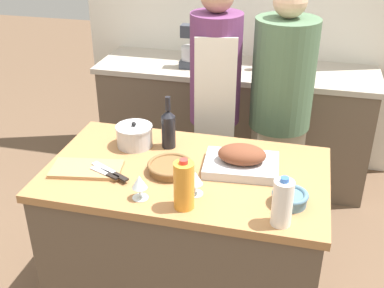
{
  "coord_description": "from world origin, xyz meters",
  "views": [
    {
      "loc": [
        0.51,
        -1.92,
        2.08
      ],
      "look_at": [
        0.0,
        0.12,
        0.96
      ],
      "focal_mm": 45.0,
      "sensor_mm": 36.0,
      "label": 1
    }
  ],
  "objects_px": {
    "roasting_pan": "(242,160)",
    "person_cook_guest": "(280,108)",
    "milk_jug": "(282,203)",
    "condiment_bottle_short": "(258,51)",
    "wine_glass_right": "(139,183)",
    "knife_chef": "(111,172)",
    "wine_glass_left": "(195,179)",
    "stock_pot": "(135,136)",
    "stand_mixer": "(193,50)",
    "wine_bottle_green": "(168,128)",
    "cutting_board": "(87,169)",
    "knife_paring": "(106,173)",
    "juice_jug": "(184,185)",
    "condiment_bottle_tall": "(257,60)",
    "mixing_bowl": "(290,198)",
    "wicker_basket": "(170,167)",
    "person_cook_aproned": "(215,101)"
  },
  "relations": [
    {
      "from": "wicker_basket",
      "to": "milk_jug",
      "type": "height_order",
      "value": "milk_jug"
    },
    {
      "from": "wine_glass_left",
      "to": "roasting_pan",
      "type": "bearing_deg",
      "value": 57.39
    },
    {
      "from": "stand_mixer",
      "to": "wine_bottle_green",
      "type": "bearing_deg",
      "value": -82.21
    },
    {
      "from": "condiment_bottle_short",
      "to": "person_cook_aproned",
      "type": "bearing_deg",
      "value": -100.5
    },
    {
      "from": "stand_mixer",
      "to": "milk_jug",
      "type": "bearing_deg",
      "value": -65.41
    },
    {
      "from": "stock_pot",
      "to": "condiment_bottle_tall",
      "type": "distance_m",
      "value": 1.38
    },
    {
      "from": "juice_jug",
      "to": "knife_paring",
      "type": "xyz_separation_m",
      "value": [
        -0.42,
        0.14,
        -0.09
      ]
    },
    {
      "from": "stock_pot",
      "to": "juice_jug",
      "type": "relative_size",
      "value": 0.83
    },
    {
      "from": "milk_jug",
      "to": "condiment_bottle_tall",
      "type": "bearing_deg",
      "value": 100.17
    },
    {
      "from": "roasting_pan",
      "to": "person_cook_guest",
      "type": "xyz_separation_m",
      "value": [
        0.13,
        0.74,
        -0.03
      ]
    },
    {
      "from": "milk_jug",
      "to": "wine_bottle_green",
      "type": "xyz_separation_m",
      "value": [
        -0.62,
        0.52,
        0.01
      ]
    },
    {
      "from": "knife_chef",
      "to": "person_cook_guest",
      "type": "bearing_deg",
      "value": 53.07
    },
    {
      "from": "stock_pot",
      "to": "stand_mixer",
      "type": "relative_size",
      "value": 0.61
    },
    {
      "from": "wine_glass_left",
      "to": "stand_mixer",
      "type": "height_order",
      "value": "stand_mixer"
    },
    {
      "from": "juice_jug",
      "to": "stand_mixer",
      "type": "relative_size",
      "value": 0.74
    },
    {
      "from": "mixing_bowl",
      "to": "juice_jug",
      "type": "relative_size",
      "value": 0.68
    },
    {
      "from": "knife_paring",
      "to": "stand_mixer",
      "type": "relative_size",
      "value": 0.53
    },
    {
      "from": "roasting_pan",
      "to": "juice_jug",
      "type": "bearing_deg",
      "value": -117.34
    },
    {
      "from": "mixing_bowl",
      "to": "person_cook_guest",
      "type": "height_order",
      "value": "person_cook_guest"
    },
    {
      "from": "cutting_board",
      "to": "knife_chef",
      "type": "xyz_separation_m",
      "value": [
        0.13,
        -0.02,
        0.01
      ]
    },
    {
      "from": "wicker_basket",
      "to": "wine_bottle_green",
      "type": "xyz_separation_m",
      "value": [
        -0.08,
        0.24,
        0.08
      ]
    },
    {
      "from": "condiment_bottle_tall",
      "to": "cutting_board",
      "type": "bearing_deg",
      "value": -111.28
    },
    {
      "from": "person_cook_aproned",
      "to": "person_cook_guest",
      "type": "xyz_separation_m",
      "value": [
        0.4,
        0.04,
        -0.02
      ]
    },
    {
      "from": "wicker_basket",
      "to": "mixing_bowl",
      "type": "height_order",
      "value": "mixing_bowl"
    },
    {
      "from": "wine_glass_left",
      "to": "wine_glass_right",
      "type": "height_order",
      "value": "same"
    },
    {
      "from": "wine_glass_left",
      "to": "mixing_bowl",
      "type": "bearing_deg",
      "value": 3.1
    },
    {
      "from": "wine_bottle_green",
      "to": "person_cook_aproned",
      "type": "xyz_separation_m",
      "value": [
        0.13,
        0.56,
        -0.07
      ]
    },
    {
      "from": "condiment_bottle_short",
      "to": "mixing_bowl",
      "type": "bearing_deg",
      "value": -78.58
    },
    {
      "from": "person_cook_guest",
      "to": "wine_glass_right",
      "type": "bearing_deg",
      "value": -132.35
    },
    {
      "from": "condiment_bottle_tall",
      "to": "knife_chef",
      "type": "bearing_deg",
      "value": -106.86
    },
    {
      "from": "cutting_board",
      "to": "stock_pot",
      "type": "relative_size",
      "value": 1.88
    },
    {
      "from": "wine_glass_right",
      "to": "condiment_bottle_short",
      "type": "distance_m",
      "value": 1.92
    },
    {
      "from": "cutting_board",
      "to": "knife_paring",
      "type": "distance_m",
      "value": 0.12
    },
    {
      "from": "stock_pot",
      "to": "condiment_bottle_tall",
      "type": "height_order",
      "value": "condiment_bottle_tall"
    },
    {
      "from": "wine_bottle_green",
      "to": "wine_glass_left",
      "type": "height_order",
      "value": "wine_bottle_green"
    },
    {
      "from": "wine_bottle_green",
      "to": "wine_glass_right",
      "type": "relative_size",
      "value": 2.45
    },
    {
      "from": "wine_glass_right",
      "to": "condiment_bottle_tall",
      "type": "distance_m",
      "value": 1.77
    },
    {
      "from": "wine_glass_left",
      "to": "knife_chef",
      "type": "bearing_deg",
      "value": 172.7
    },
    {
      "from": "wicker_basket",
      "to": "condiment_bottle_short",
      "type": "bearing_deg",
      "value": 82.75
    },
    {
      "from": "person_cook_aproned",
      "to": "wine_glass_right",
      "type": "bearing_deg",
      "value": -107.45
    },
    {
      "from": "stand_mixer",
      "to": "person_cook_aproned",
      "type": "distance_m",
      "value": 0.71
    },
    {
      "from": "roasting_pan",
      "to": "knife_paring",
      "type": "distance_m",
      "value": 0.65
    },
    {
      "from": "wine_bottle_green",
      "to": "person_cook_aproned",
      "type": "height_order",
      "value": "person_cook_aproned"
    },
    {
      "from": "stock_pot",
      "to": "wine_glass_left",
      "type": "bearing_deg",
      "value": -41.59
    },
    {
      "from": "milk_jug",
      "to": "person_cook_aproned",
      "type": "relative_size",
      "value": 0.13
    },
    {
      "from": "stand_mixer",
      "to": "person_cook_aproned",
      "type": "bearing_deg",
      "value": -65.16
    },
    {
      "from": "roasting_pan",
      "to": "milk_jug",
      "type": "height_order",
      "value": "milk_jug"
    },
    {
      "from": "milk_jug",
      "to": "condiment_bottle_short",
      "type": "distance_m",
      "value": 1.96
    },
    {
      "from": "knife_chef",
      "to": "wine_bottle_green",
      "type": "bearing_deg",
      "value": 62.22
    },
    {
      "from": "juice_jug",
      "to": "person_cook_guest",
      "type": "relative_size",
      "value": 0.14
    }
  ]
}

